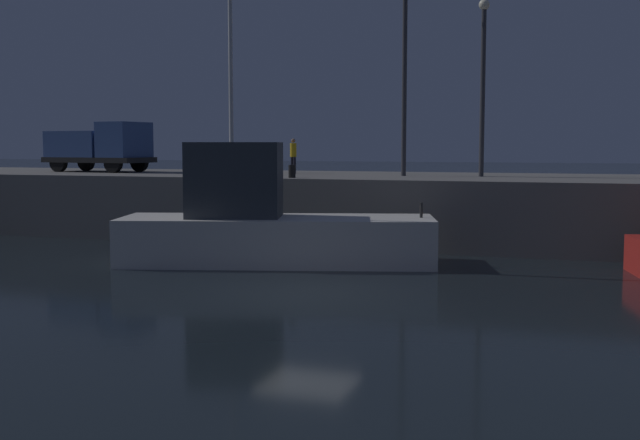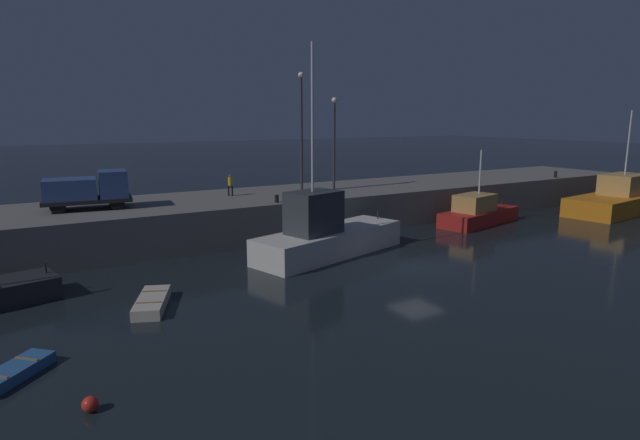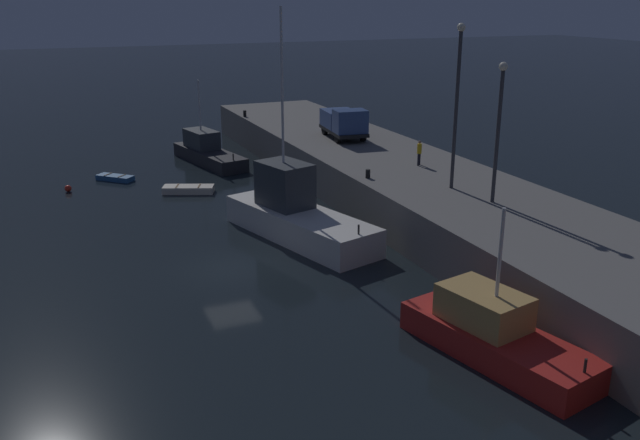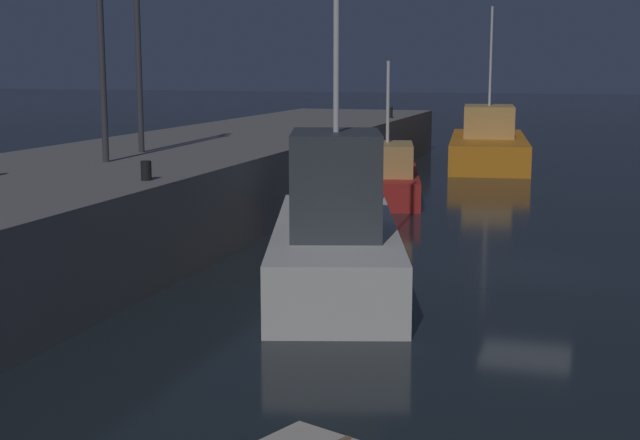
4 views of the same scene
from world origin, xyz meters
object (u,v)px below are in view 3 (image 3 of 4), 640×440
(fishing_trawler_red, at_px, (207,152))
(bollard_west, at_px, (245,114))
(dockworker, at_px, (419,151))
(rowboat_white_mid, at_px, (115,178))
(fishing_boat_white, at_px, (297,215))
(fishing_boat_orange, at_px, (494,334))
(lamp_post_east, at_px, (499,121))
(bollard_east, at_px, (368,174))
(utility_truck, at_px, (344,122))
(lamp_post_west, at_px, (457,96))
(dinghy_orange_near, at_px, (188,189))
(mooring_buoy_near, at_px, (68,188))

(fishing_trawler_red, xyz_separation_m, bollard_west, (-4.66, 4.64, 2.07))
(dockworker, bearing_deg, rowboat_white_mid, -129.28)
(fishing_boat_white, distance_m, fishing_boat_orange, 15.34)
(lamp_post_east, distance_m, dockworker, 9.13)
(rowboat_white_mid, bearing_deg, fishing_boat_white, 25.48)
(fishing_trawler_red, distance_m, bollard_east, 19.35)
(fishing_trawler_red, bearing_deg, utility_truck, 49.77)
(fishing_boat_white, relative_size, utility_truck, 2.32)
(lamp_post_west, distance_m, utility_truck, 15.38)
(fishing_trawler_red, height_order, dinghy_orange_near, fishing_trawler_red)
(lamp_post_east, relative_size, bollard_west, 12.65)
(fishing_boat_orange, distance_m, lamp_post_west, 15.48)
(lamp_post_east, height_order, utility_truck, lamp_post_east)
(bollard_east, bearing_deg, dinghy_orange_near, -140.31)
(fishing_trawler_red, relative_size, lamp_post_west, 1.04)
(lamp_post_west, height_order, utility_truck, lamp_post_west)
(dinghy_orange_near, height_order, bollard_east, bollard_east)
(fishing_boat_white, bearing_deg, dockworker, 105.33)
(bollard_west, bearing_deg, rowboat_white_mid, -58.42)
(dinghy_orange_near, bearing_deg, fishing_boat_orange, 12.20)
(dockworker, bearing_deg, bollard_west, -167.18)
(fishing_boat_white, relative_size, dockworker, 7.88)
(dinghy_orange_near, bearing_deg, rowboat_white_mid, -141.68)
(fishing_trawler_red, distance_m, dinghy_orange_near, 8.94)
(fishing_boat_white, xyz_separation_m, bollard_west, (-24.13, 4.36, 1.67))
(dockworker, bearing_deg, fishing_boat_orange, -22.16)
(fishing_boat_white, distance_m, bollard_west, 24.58)
(lamp_post_east, bearing_deg, rowboat_white_mid, -143.70)
(fishing_trawler_red, xyz_separation_m, mooring_buoy_near, (4.79, -10.99, -0.66))
(lamp_post_west, bearing_deg, mooring_buoy_near, -131.88)
(lamp_post_west, height_order, lamp_post_east, lamp_post_west)
(fishing_boat_orange, xyz_separation_m, lamp_post_west, (-12.41, 6.16, 6.89))
(lamp_post_west, bearing_deg, bollard_east, -138.16)
(fishing_trawler_red, height_order, dockworker, fishing_trawler_red)
(fishing_trawler_red, relative_size, utility_truck, 1.72)
(lamp_post_west, bearing_deg, fishing_boat_white, -108.74)
(dockworker, xyz_separation_m, bollard_east, (1.60, -4.40, -0.64))
(dockworker, bearing_deg, dinghy_orange_near, -123.87)
(rowboat_white_mid, bearing_deg, bollard_east, 39.22)
(lamp_post_west, distance_m, bollard_west, 27.62)
(dockworker, bearing_deg, bollard_east, -70.03)
(fishing_trawler_red, height_order, bollard_east, fishing_trawler_red)
(fishing_boat_orange, bearing_deg, lamp_post_east, 144.54)
(fishing_boat_white, xyz_separation_m, bollard_east, (-0.94, 4.87, 1.64))
(bollard_west, bearing_deg, lamp_post_east, 8.11)
(rowboat_white_mid, distance_m, lamp_post_east, 28.75)
(fishing_boat_orange, height_order, dockworker, fishing_boat_orange)
(fishing_boat_white, distance_m, rowboat_white_mid, 18.41)
(utility_truck, bearing_deg, fishing_boat_white, -34.90)
(rowboat_white_mid, bearing_deg, dinghy_orange_near, 38.32)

